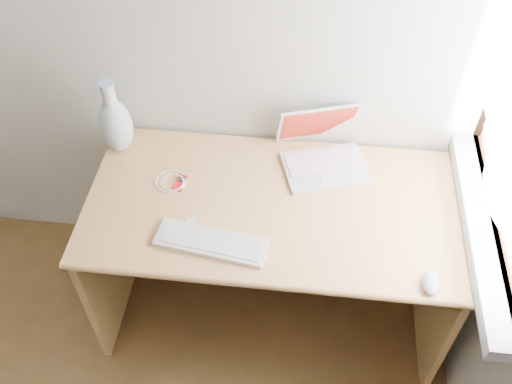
# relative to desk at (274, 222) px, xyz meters

# --- Properties ---
(desk) EXTENTS (1.39, 0.70, 0.74)m
(desk) POSITION_rel_desk_xyz_m (0.00, 0.00, 0.00)
(desk) COLOR tan
(desk) RESTS_ON floor
(laptop) EXTENTS (0.37, 0.35, 0.22)m
(laptop) POSITION_rel_desk_xyz_m (0.19, 0.16, 0.26)
(laptop) COLOR silver
(laptop) RESTS_ON desk
(external_keyboard) EXTENTS (0.40, 0.17, 0.02)m
(external_keyboard) POSITION_rel_desk_xyz_m (-0.20, -0.29, 0.22)
(external_keyboard) COLOR white
(external_keyboard) RESTS_ON desk
(mouse) EXTENTS (0.07, 0.10, 0.03)m
(mouse) POSITION_rel_desk_xyz_m (0.55, -0.38, 0.23)
(mouse) COLOR silver
(mouse) RESTS_ON desk
(ipod) EXTENTS (0.05, 0.09, 0.01)m
(ipod) POSITION_rel_desk_xyz_m (-0.37, -0.02, 0.22)
(ipod) COLOR #AF0C13
(ipod) RESTS_ON desk
(cable_coil) EXTENTS (0.15, 0.15, 0.01)m
(cable_coil) POSITION_rel_desk_xyz_m (-0.40, -0.02, 0.22)
(cable_coil) COLOR white
(cable_coil) RESTS_ON desk
(remote) EXTENTS (0.05, 0.09, 0.01)m
(remote) POSITION_rel_desk_xyz_m (-0.28, -0.23, 0.22)
(remote) COLOR white
(remote) RESTS_ON desk
(vase) EXTENTS (0.13, 0.13, 0.33)m
(vase) POSITION_rel_desk_xyz_m (-0.64, 0.14, 0.35)
(vase) COLOR silver
(vase) RESTS_ON desk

